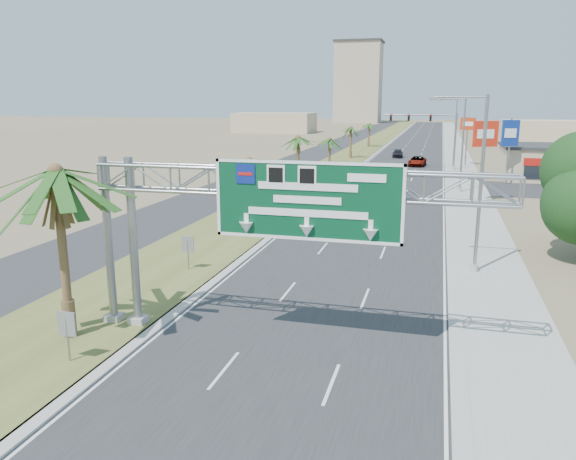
{
  "coord_description": "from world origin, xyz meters",
  "views": [
    {
      "loc": [
        5.17,
        -10.63,
        9.66
      ],
      "look_at": [
        -0.97,
        12.19,
        4.2
      ],
      "focal_mm": 35.0,
      "sensor_mm": 36.0,
      "label": 1
    }
  ],
  "objects_px": {
    "pole_sign_blue": "(510,136)",
    "palm_near": "(56,173)",
    "sign_gantry": "(270,196)",
    "pole_sign_red_near": "(485,138)",
    "pole_sign_red_far": "(468,127)",
    "car_mid_lane": "(378,190)",
    "car_left_lane": "(353,203)",
    "car_far": "(398,154)",
    "signal_mast": "(440,136)",
    "car_right_lane": "(417,161)"
  },
  "relations": [
    {
      "from": "car_right_lane",
      "to": "car_mid_lane",
      "type": "bearing_deg",
      "value": -90.76
    },
    {
      "from": "car_left_lane",
      "to": "car_mid_lane",
      "type": "xyz_separation_m",
      "value": [
        1.41,
        7.52,
        0.12
      ]
    },
    {
      "from": "car_far",
      "to": "pole_sign_red_near",
      "type": "distance_m",
      "value": 45.09
    },
    {
      "from": "pole_sign_red_near",
      "to": "car_left_lane",
      "type": "bearing_deg",
      "value": -147.69
    },
    {
      "from": "pole_sign_red_near",
      "to": "car_far",
      "type": "bearing_deg",
      "value": 104.38
    },
    {
      "from": "pole_sign_red_near",
      "to": "pole_sign_red_far",
      "type": "xyz_separation_m",
      "value": [
        -0.23,
        32.97,
        -0.44
      ]
    },
    {
      "from": "sign_gantry",
      "to": "car_right_lane",
      "type": "xyz_separation_m",
      "value": [
        3.06,
        66.55,
        -5.35
      ]
    },
    {
      "from": "car_mid_lane",
      "to": "pole_sign_blue",
      "type": "relative_size",
      "value": 0.64
    },
    {
      "from": "pole_sign_blue",
      "to": "sign_gantry",
      "type": "bearing_deg",
      "value": -105.79
    },
    {
      "from": "palm_near",
      "to": "sign_gantry",
      "type": "bearing_deg",
      "value": 13.32
    },
    {
      "from": "car_far",
      "to": "pole_sign_blue",
      "type": "height_order",
      "value": "pole_sign_blue"
    },
    {
      "from": "palm_near",
      "to": "pole_sign_blue",
      "type": "relative_size",
      "value": 1.08
    },
    {
      "from": "sign_gantry",
      "to": "car_left_lane",
      "type": "xyz_separation_m",
      "value": [
        -0.95,
        28.65,
        -5.37
      ]
    },
    {
      "from": "pole_sign_red_far",
      "to": "pole_sign_red_near",
      "type": "bearing_deg",
      "value": -89.6
    },
    {
      "from": "sign_gantry",
      "to": "pole_sign_red_far",
      "type": "bearing_deg",
      "value": 81.64
    },
    {
      "from": "pole_sign_blue",
      "to": "palm_near",
      "type": "bearing_deg",
      "value": -113.26
    },
    {
      "from": "car_far",
      "to": "pole_sign_red_near",
      "type": "height_order",
      "value": "pole_sign_red_near"
    },
    {
      "from": "pole_sign_red_far",
      "to": "car_left_lane",
      "type": "bearing_deg",
      "value": -105.41
    },
    {
      "from": "car_right_lane",
      "to": "sign_gantry",
      "type": "bearing_deg",
      "value": -88.49
    },
    {
      "from": "palm_near",
      "to": "pole_sign_red_near",
      "type": "bearing_deg",
      "value": 63.91
    },
    {
      "from": "pole_sign_blue",
      "to": "pole_sign_red_far",
      "type": "relative_size",
      "value": 1.04
    },
    {
      "from": "palm_near",
      "to": "pole_sign_red_far",
      "type": "xyz_separation_m",
      "value": [
        18.24,
        70.68,
        -1.15
      ]
    },
    {
      "from": "pole_sign_red_near",
      "to": "pole_sign_blue",
      "type": "xyz_separation_m",
      "value": [
        3.73,
        13.94,
        -0.53
      ]
    },
    {
      "from": "car_far",
      "to": "pole_sign_red_far",
      "type": "bearing_deg",
      "value": -47.35
    },
    {
      "from": "signal_mast",
      "to": "pole_sign_red_near",
      "type": "xyz_separation_m",
      "value": [
        4.09,
        -26.26,
        1.37
      ]
    },
    {
      "from": "car_right_lane",
      "to": "car_far",
      "type": "relative_size",
      "value": 1.16
    },
    {
      "from": "sign_gantry",
      "to": "pole_sign_blue",
      "type": "relative_size",
      "value": 2.18
    },
    {
      "from": "pole_sign_red_far",
      "to": "car_far",
      "type": "bearing_deg",
      "value": 136.37
    },
    {
      "from": "signal_mast",
      "to": "pole_sign_blue",
      "type": "bearing_deg",
      "value": -57.58
    },
    {
      "from": "car_far",
      "to": "pole_sign_blue",
      "type": "relative_size",
      "value": 0.57
    },
    {
      "from": "car_left_lane",
      "to": "pole_sign_red_near",
      "type": "height_order",
      "value": "pole_sign_red_near"
    },
    {
      "from": "car_right_lane",
      "to": "car_far",
      "type": "xyz_separation_m",
      "value": [
        -3.84,
        12.58,
        -0.07
      ]
    },
    {
      "from": "pole_sign_red_near",
      "to": "pole_sign_blue",
      "type": "distance_m",
      "value": 14.44
    },
    {
      "from": "car_right_lane",
      "to": "car_left_lane",
      "type": "bearing_deg",
      "value": -91.9
    },
    {
      "from": "signal_mast",
      "to": "pole_sign_red_far",
      "type": "height_order",
      "value": "signal_mast"
    },
    {
      "from": "pole_sign_blue",
      "to": "pole_sign_red_far",
      "type": "distance_m",
      "value": 19.44
    },
    {
      "from": "car_far",
      "to": "pole_sign_blue",
      "type": "distance_m",
      "value": 33.33
    },
    {
      "from": "car_mid_lane",
      "to": "pole_sign_blue",
      "type": "distance_m",
      "value": 19.82
    },
    {
      "from": "sign_gantry",
      "to": "car_left_lane",
      "type": "bearing_deg",
      "value": 91.91
    },
    {
      "from": "car_far",
      "to": "pole_sign_red_near",
      "type": "relative_size",
      "value": 0.55
    },
    {
      "from": "pole_sign_red_far",
      "to": "car_mid_lane",
      "type": "bearing_deg",
      "value": -106.49
    },
    {
      "from": "car_mid_lane",
      "to": "car_right_lane",
      "type": "bearing_deg",
      "value": 83.19
    },
    {
      "from": "sign_gantry",
      "to": "car_far",
      "type": "relative_size",
      "value": 3.81
    },
    {
      "from": "car_left_lane",
      "to": "car_right_lane",
      "type": "height_order",
      "value": "car_right_lane"
    },
    {
      "from": "car_far",
      "to": "car_left_lane",
      "type": "bearing_deg",
      "value": -93.91
    },
    {
      "from": "sign_gantry",
      "to": "car_mid_lane",
      "type": "distance_m",
      "value": 36.55
    },
    {
      "from": "signal_mast",
      "to": "palm_near",
      "type": "bearing_deg",
      "value": -102.66
    },
    {
      "from": "car_left_lane",
      "to": "car_far",
      "type": "relative_size",
      "value": 0.92
    },
    {
      "from": "car_mid_lane",
      "to": "palm_near",
      "type": "bearing_deg",
      "value": -104.61
    },
    {
      "from": "car_left_lane",
      "to": "palm_near",
      "type": "bearing_deg",
      "value": -103.16
    }
  ]
}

